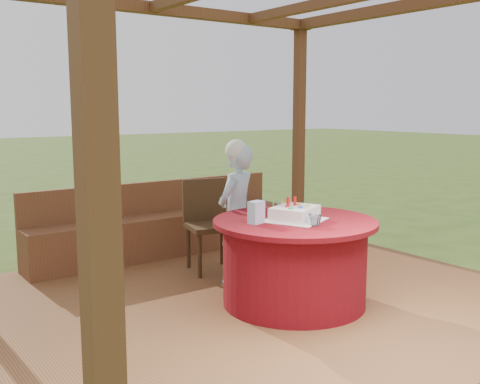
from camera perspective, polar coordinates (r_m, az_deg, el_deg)
name	(u,v)px	position (r m, az deg, el deg)	size (l,w,h in m)	color
ground	(257,309)	(4.98, 1.72, -11.82)	(60.00, 60.00, 0.00)	#38521B
deck	(257,303)	(4.96, 1.72, -11.17)	(4.50, 4.00, 0.12)	brown
pergola	(258,23)	(4.71, 1.85, 16.79)	(4.50, 4.00, 2.72)	brown
bench	(162,231)	(6.26, -7.88, -3.93)	(3.00, 0.42, 0.80)	brown
table	(294,261)	(4.68, 5.53, -7.01)	(1.34, 1.34, 0.71)	maroon
chair	(209,219)	(5.62, -3.22, -2.78)	(0.55, 0.55, 0.90)	#3C2613
elderly_woman	(237,211)	(5.16, -0.35, -1.96)	(0.55, 0.47, 1.33)	#8DB4D2
birthday_cake	(295,213)	(4.56, 5.59, -2.17)	(0.56, 0.56, 0.19)	white
gift_bag	(256,212)	(4.41, 1.66, -2.08)	(0.12, 0.08, 0.18)	#CD85B8
drinking_glass	(315,220)	(4.37, 7.63, -2.80)	(0.10, 0.10, 0.10)	white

